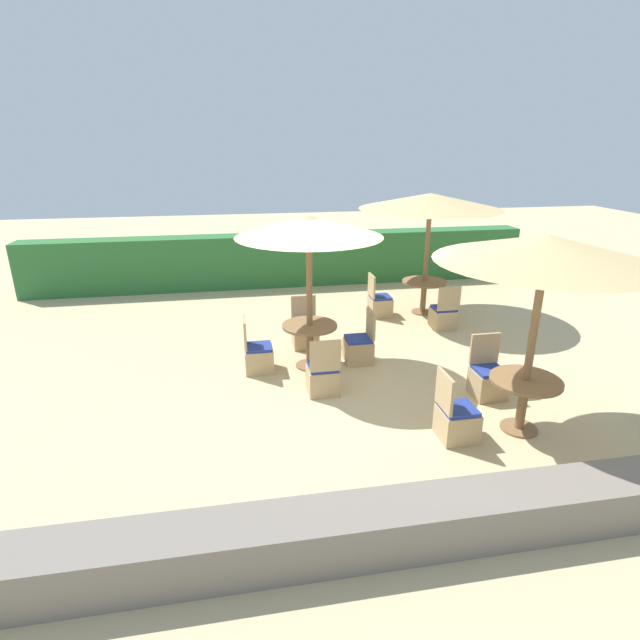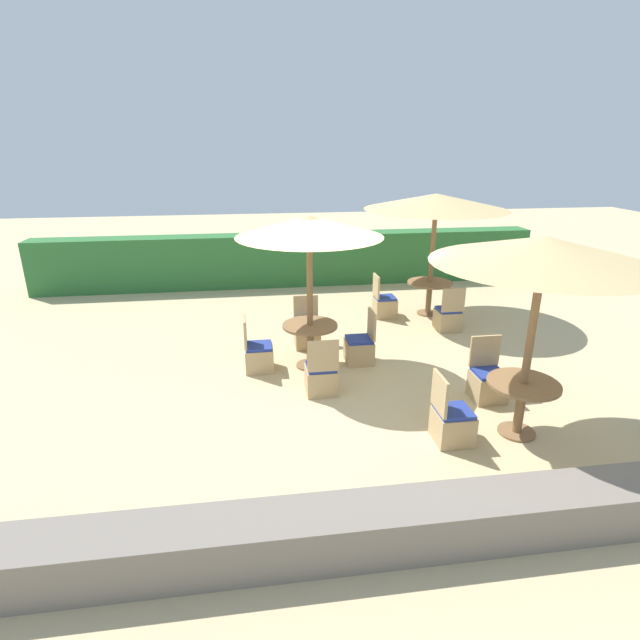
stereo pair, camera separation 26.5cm
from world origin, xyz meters
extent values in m
plane|color=#C6B284|center=(0.00, 0.00, 0.00)|extent=(40.00, 40.00, 0.00)
cube|color=#2D6B33|center=(0.00, 6.03, 0.68)|extent=(13.00, 0.70, 1.35)
cube|color=slate|center=(0.00, -3.32, 0.24)|extent=(10.00, 0.56, 0.49)
cylinder|color=olive|center=(2.30, -1.64, 1.26)|extent=(0.10, 0.10, 2.52)
cone|color=tan|center=(2.30, -1.64, 2.44)|extent=(2.62, 2.62, 0.32)
cylinder|color=olive|center=(2.30, -1.64, 0.01)|extent=(0.48, 0.48, 0.03)
cylinder|color=olive|center=(2.30, -1.64, 0.35)|extent=(0.12, 0.12, 0.70)
cylinder|color=olive|center=(2.30, -1.64, 0.72)|extent=(0.91, 0.91, 0.04)
cube|color=tan|center=(2.32, -0.72, 0.20)|extent=(0.46, 0.46, 0.40)
cube|color=#233893|center=(2.32, -0.72, 0.43)|extent=(0.42, 0.42, 0.05)
cube|color=tan|center=(2.32, -0.51, 0.69)|extent=(0.46, 0.04, 0.48)
cube|color=tan|center=(1.38, -1.69, 0.20)|extent=(0.46, 0.46, 0.40)
cube|color=#233893|center=(1.38, -1.69, 0.43)|extent=(0.42, 0.42, 0.05)
cube|color=tan|center=(1.17, -1.69, 0.69)|extent=(0.04, 0.46, 0.48)
cylinder|color=olive|center=(2.79, 3.15, 1.27)|extent=(0.10, 0.10, 2.53)
cone|color=tan|center=(2.79, 3.15, 2.45)|extent=(2.99, 2.99, 0.32)
cylinder|color=olive|center=(2.79, 3.15, 0.01)|extent=(0.48, 0.48, 0.03)
cylinder|color=olive|center=(2.79, 3.15, 0.35)|extent=(0.12, 0.12, 0.69)
cylinder|color=olive|center=(2.79, 3.15, 0.71)|extent=(0.98, 0.98, 0.04)
cube|color=tan|center=(2.84, 2.16, 0.20)|extent=(0.46, 0.46, 0.40)
cube|color=#233893|center=(2.84, 2.16, 0.43)|extent=(0.42, 0.42, 0.05)
cube|color=tan|center=(2.84, 1.95, 0.69)|extent=(0.46, 0.04, 0.48)
cube|color=tan|center=(1.79, 3.13, 0.20)|extent=(0.46, 0.46, 0.40)
cube|color=#233893|center=(1.79, 3.13, 0.43)|extent=(0.42, 0.42, 0.05)
cube|color=tan|center=(1.58, 3.13, 0.69)|extent=(0.04, 0.46, 0.48)
cylinder|color=olive|center=(-0.14, 0.80, 1.23)|extent=(0.10, 0.10, 2.46)
cone|color=tan|center=(-0.14, 0.80, 2.38)|extent=(2.33, 2.33, 0.32)
cylinder|color=olive|center=(-0.14, 0.80, 0.01)|extent=(0.48, 0.48, 0.03)
cylinder|color=olive|center=(-0.14, 0.80, 0.36)|extent=(0.12, 0.12, 0.72)
cylinder|color=olive|center=(-0.14, 0.80, 0.74)|extent=(0.92, 0.92, 0.04)
cube|color=tan|center=(0.71, 0.84, 0.20)|extent=(0.46, 0.46, 0.40)
cube|color=#233893|center=(0.71, 0.84, 0.43)|extent=(0.42, 0.42, 0.05)
cube|color=tan|center=(0.92, 0.84, 0.69)|extent=(0.04, 0.46, 0.48)
cube|color=tan|center=(-1.00, 0.79, 0.20)|extent=(0.46, 0.46, 0.40)
cube|color=#233893|center=(-1.00, 0.79, 0.43)|extent=(0.42, 0.42, 0.05)
cube|color=tan|center=(-1.21, 0.79, 0.69)|extent=(0.04, 0.46, 0.48)
cube|color=tan|center=(-0.08, 1.68, 0.20)|extent=(0.46, 0.46, 0.40)
cube|color=#233893|center=(-0.08, 1.68, 0.43)|extent=(0.42, 0.42, 0.05)
cube|color=tan|center=(-0.08, 1.89, 0.69)|extent=(0.46, 0.04, 0.48)
cube|color=tan|center=(-0.09, -0.15, 0.20)|extent=(0.46, 0.46, 0.40)
cube|color=#233893|center=(-0.09, -0.15, 0.43)|extent=(0.42, 0.42, 0.05)
cube|color=tan|center=(-0.09, -0.36, 0.69)|extent=(0.46, 0.04, 0.48)
camera|label=1|loc=(-1.33, -6.86, 3.63)|focal=28.00mm
camera|label=2|loc=(-1.07, -6.91, 3.63)|focal=28.00mm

